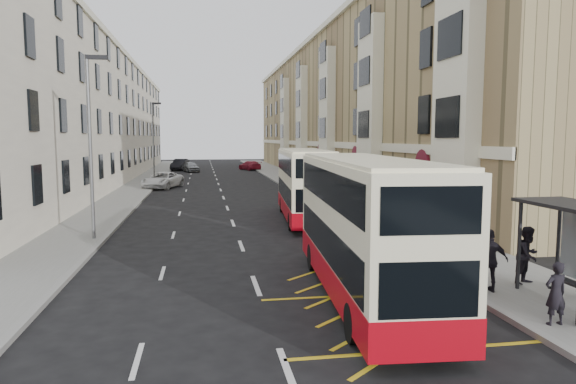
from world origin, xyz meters
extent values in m
plane|color=black|center=(0.00, 0.00, 0.00)|extent=(200.00, 200.00, 0.00)
cube|color=slate|center=(8.00, 30.00, 0.07)|extent=(4.00, 120.00, 0.15)
cube|color=slate|center=(-7.50, 30.00, 0.07)|extent=(3.00, 120.00, 0.15)
cube|color=gray|center=(6.00, 30.00, 0.07)|extent=(0.25, 120.00, 0.15)
cube|color=gray|center=(-6.00, 30.00, 0.07)|extent=(0.25, 120.00, 0.15)
cube|color=tan|center=(15.00, 45.50, 7.50)|extent=(10.00, 79.00, 15.00)
cube|color=#EFEBCC|center=(9.97, 45.50, 4.00)|extent=(0.18, 79.00, 0.50)
cube|color=#EFEBCC|center=(9.90, 45.50, 15.00)|extent=(0.40, 79.00, 0.50)
cube|color=#EFEBCC|center=(9.65, 10.00, 7.50)|extent=(0.80, 3.20, 10.00)
cube|color=#EFEBCC|center=(9.65, 22.00, 7.50)|extent=(0.80, 3.20, 10.00)
cube|color=#EFEBCC|center=(9.65, 34.00, 7.50)|extent=(0.80, 3.20, 10.00)
cube|color=#EFEBCC|center=(9.65, 46.00, 7.50)|extent=(0.80, 3.20, 10.00)
cube|color=#EFEBCC|center=(9.65, 58.00, 7.50)|extent=(0.80, 3.20, 10.00)
cube|color=maroon|center=(9.95, 14.00, 1.70)|extent=(0.20, 1.60, 3.00)
cube|color=maroon|center=(9.95, 26.00, 1.70)|extent=(0.20, 1.60, 3.00)
cube|color=maroon|center=(9.95, 38.00, 1.70)|extent=(0.20, 1.60, 3.00)
cube|color=maroon|center=(9.95, 50.00, 1.70)|extent=(0.20, 1.60, 3.00)
cube|color=maroon|center=(9.95, 62.00, 1.70)|extent=(0.20, 1.60, 3.00)
cube|color=white|center=(-13.50, 45.50, 6.50)|extent=(9.00, 79.00, 13.00)
cube|color=#EFEBCC|center=(-8.97, 45.50, 13.00)|extent=(0.30, 79.00, 0.50)
cube|color=black|center=(7.56, 1.90, 1.45)|extent=(0.08, 0.08, 2.60)
cube|color=black|center=(8.84, 1.90, 1.45)|extent=(0.08, 0.08, 2.60)
cube|color=black|center=(8.45, 0.60, 0.60)|extent=(0.35, 1.60, 0.06)
cylinder|color=red|center=(6.25, 2.50, 0.65)|extent=(0.06, 0.06, 1.00)
cylinder|color=red|center=(6.25, 5.75, 0.65)|extent=(0.06, 0.06, 1.00)
cylinder|color=red|center=(6.25, 9.00, 0.65)|extent=(0.06, 0.06, 1.00)
cube|color=red|center=(6.25, 5.75, 1.13)|extent=(0.05, 6.50, 0.06)
cube|color=red|center=(6.25, 5.75, 0.70)|extent=(0.05, 6.50, 0.06)
cylinder|color=slate|center=(-6.40, 12.00, 4.15)|extent=(0.16, 0.16, 8.00)
cube|color=black|center=(-6.00, 12.00, 8.05)|extent=(0.90, 0.18, 0.18)
cylinder|color=slate|center=(-6.40, 42.00, 4.15)|extent=(0.16, 0.16, 8.00)
cube|color=black|center=(-6.00, 42.00, 8.05)|extent=(0.90, 0.18, 0.18)
cube|color=#FAF1C6|center=(2.95, 2.29, 2.13)|extent=(3.02, 10.22, 3.62)
cube|color=#AA0511|center=(2.95, 2.29, 0.73)|extent=(3.05, 10.25, 0.82)
cube|color=black|center=(2.95, 2.29, 1.70)|extent=(2.99, 9.42, 1.01)
cube|color=black|center=(2.95, 2.29, 3.25)|extent=(2.99, 9.42, 0.92)
cube|color=#FAF1C6|center=(2.95, 2.29, 3.98)|extent=(2.90, 9.81, 0.11)
cube|color=black|center=(3.31, 7.29, 1.74)|extent=(1.95, 0.21, 1.19)
cube|color=black|center=(3.31, 7.29, 3.62)|extent=(1.60, 0.19, 0.41)
cube|color=black|center=(2.58, -2.72, 1.74)|extent=(1.95, 0.21, 1.10)
cylinder|color=black|center=(2.15, 5.58, 0.46)|extent=(0.32, 0.93, 0.92)
cylinder|color=black|center=(4.22, 5.43, 0.46)|extent=(0.32, 0.93, 0.92)
cylinder|color=black|center=(1.68, -0.86, 0.46)|extent=(0.32, 0.93, 0.92)
cylinder|color=black|center=(3.75, -1.01, 0.46)|extent=(0.32, 0.93, 0.92)
cube|color=#FAF1C6|center=(4.00, 16.28, 2.09)|extent=(3.09, 10.05, 3.55)
cube|color=#AA0511|center=(4.00, 16.28, 0.72)|extent=(3.12, 10.08, 0.81)
cube|color=black|center=(4.00, 16.28, 1.66)|extent=(3.06, 9.26, 0.99)
cube|color=black|center=(4.00, 16.28, 3.19)|extent=(3.06, 9.26, 0.90)
cube|color=#FAF1C6|center=(4.00, 16.28, 3.90)|extent=(2.97, 9.65, 0.11)
cube|color=black|center=(4.42, 21.19, 1.71)|extent=(1.91, 0.24, 1.17)
cube|color=black|center=(4.42, 21.19, 3.55)|extent=(1.57, 0.21, 0.40)
cube|color=black|center=(3.57, 11.37, 1.71)|extent=(1.91, 0.24, 1.08)
cylinder|color=black|center=(3.26, 19.52, 0.45)|extent=(0.33, 0.92, 0.90)
cylinder|color=black|center=(5.28, 19.34, 0.45)|extent=(0.33, 0.92, 0.90)
cylinder|color=black|center=(2.71, 13.21, 0.45)|extent=(0.33, 0.92, 0.90)
cylinder|color=black|center=(4.74, 13.03, 0.45)|extent=(0.33, 0.92, 0.90)
imported|color=black|center=(6.64, -0.94, 0.92)|extent=(0.58, 0.40, 1.54)
imported|color=black|center=(8.17, 2.33, 1.04)|extent=(1.07, 0.98, 1.77)
imported|color=black|center=(6.55, 1.76, 1.07)|extent=(1.14, 0.62, 1.84)
imported|color=white|center=(-5.20, 36.57, 0.74)|extent=(4.03, 5.81, 1.47)
imported|color=#919498|center=(-3.03, 58.98, 0.70)|extent=(2.55, 4.39, 1.40)
imported|color=black|center=(-4.63, 63.12, 0.80)|extent=(2.77, 5.14, 1.61)
imported|color=maroon|center=(5.20, 62.01, 0.66)|extent=(3.36, 4.90, 1.32)
camera|label=1|loc=(-1.60, -11.58, 4.60)|focal=32.00mm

